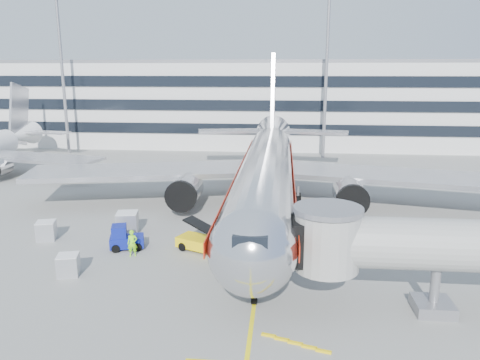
# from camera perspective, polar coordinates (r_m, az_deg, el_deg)

# --- Properties ---
(ground) EXTENTS (180.00, 180.00, 0.00)m
(ground) POSITION_cam_1_polar(r_m,az_deg,el_deg) (36.67, 2.56, -8.95)
(ground) COLOR gray
(ground) RESTS_ON ground
(lead_in_line) EXTENTS (0.25, 70.00, 0.01)m
(lead_in_line) POSITION_cam_1_polar(r_m,az_deg,el_deg) (46.08, 3.18, -4.26)
(lead_in_line) COLOR yellow
(lead_in_line) RESTS_ON ground
(main_jet) EXTENTS (50.95, 48.70, 16.06)m
(main_jet) POSITION_cam_1_polar(r_m,az_deg,el_deg) (46.67, 3.33, 1.34)
(main_jet) COLOR silver
(main_jet) RESTS_ON ground
(jet_bridge) EXTENTS (17.80, 4.50, 7.00)m
(jet_bridge) POSITION_cam_1_polar(r_m,az_deg,el_deg) (29.73, 26.17, -7.78)
(jet_bridge) COLOR silver
(jet_bridge) RESTS_ON ground
(terminal) EXTENTS (150.00, 24.25, 15.60)m
(terminal) POSITION_cam_1_polar(r_m,az_deg,el_deg) (92.08, 4.44, 9.45)
(terminal) COLOR silver
(terminal) RESTS_ON ground
(light_mast_west) EXTENTS (2.40, 1.20, 25.45)m
(light_mast_west) POSITION_cam_1_polar(r_m,az_deg,el_deg) (84.27, -20.91, 13.11)
(light_mast_west) COLOR gray
(light_mast_west) RESTS_ON ground
(light_mast_centre) EXTENTS (2.40, 1.20, 25.45)m
(light_mast_centre) POSITION_cam_1_polar(r_m,az_deg,el_deg) (76.20, 10.52, 13.81)
(light_mast_centre) COLOR gray
(light_mast_centre) RESTS_ON ground
(belt_loader) EXTENTS (5.33, 3.76, 2.53)m
(belt_loader) POSITION_cam_1_polar(r_m,az_deg,el_deg) (36.81, -3.94, -7.69)
(belt_loader) COLOR yellow
(belt_loader) RESTS_ON ground
(baggage_tug) EXTENTS (2.92, 2.26, 1.96)m
(baggage_tug) POSITION_cam_1_polar(r_m,az_deg,el_deg) (38.39, -13.90, -6.94)
(baggage_tug) COLOR navy
(baggage_tug) RESTS_ON ground
(cargo_container_left) EXTENTS (1.82, 1.82, 1.57)m
(cargo_container_left) POSITION_cam_1_polar(r_m,az_deg,el_deg) (42.50, -22.55, -5.70)
(cargo_container_left) COLOR #B3B5BB
(cargo_container_left) RESTS_ON ground
(cargo_container_right) EXTENTS (2.04, 2.04, 1.87)m
(cargo_container_right) POSITION_cam_1_polar(r_m,az_deg,el_deg) (41.91, -13.57, -5.08)
(cargo_container_right) COLOR #B3B5BB
(cargo_container_right) RESTS_ON ground
(cargo_container_front) EXTENTS (1.70, 1.70, 1.48)m
(cargo_container_front) POSITION_cam_1_polar(r_m,az_deg,el_deg) (34.86, -20.21, -9.70)
(cargo_container_front) COLOR #B3B5BB
(cargo_container_front) RESTS_ON ground
(ramp_worker) EXTENTS (0.87, 0.70, 2.07)m
(ramp_worker) POSITION_cam_1_polar(r_m,az_deg,el_deg) (36.74, -12.98, -7.52)
(ramp_worker) COLOR #8BFF1A
(ramp_worker) RESTS_ON ground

